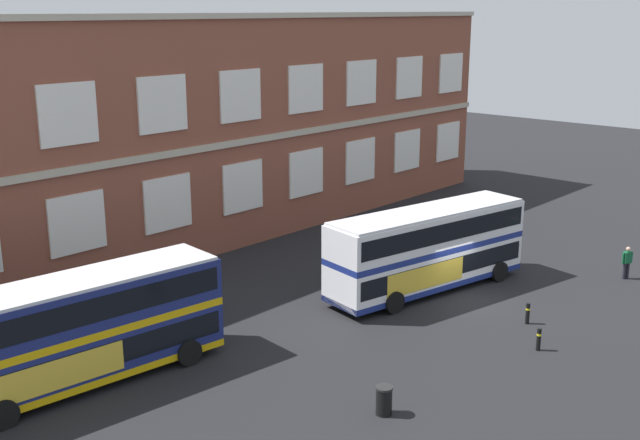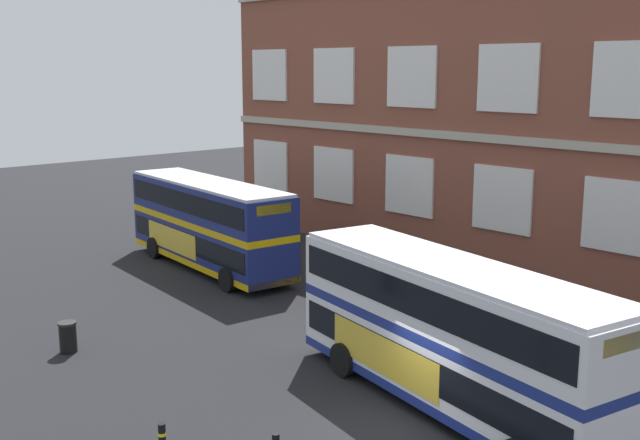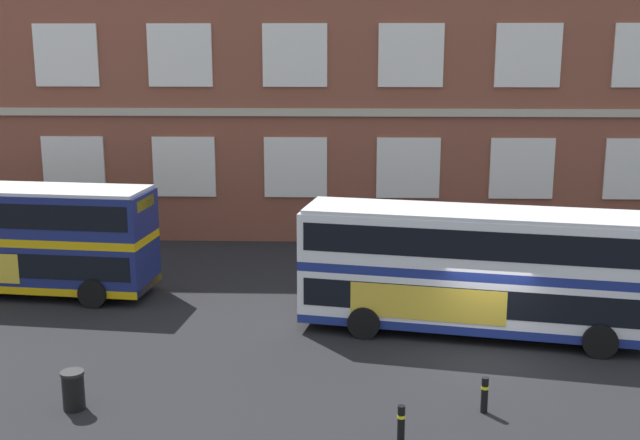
# 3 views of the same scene
# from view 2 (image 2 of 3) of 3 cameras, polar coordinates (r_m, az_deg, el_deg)

# --- Properties ---
(ground_plane) EXTENTS (120.00, 120.00, 0.00)m
(ground_plane) POSITION_cam_2_polar(r_m,az_deg,el_deg) (21.95, 9.90, -13.71)
(ground_plane) COLOR black
(double_decker_near) EXTENTS (11.21, 3.75, 4.07)m
(double_decker_near) POSITION_cam_2_polar(r_m,az_deg,el_deg) (35.73, -8.26, -0.21)
(double_decker_near) COLOR navy
(double_decker_near) RESTS_ON ground
(double_decker_middle) EXTENTS (11.29, 4.61, 4.07)m
(double_decker_middle) POSITION_cam_2_polar(r_m,az_deg,el_deg) (21.31, 9.65, -8.23)
(double_decker_middle) COLOR silver
(double_decker_middle) RESTS_ON ground
(station_litter_bin) EXTENTS (0.60, 0.60, 1.03)m
(station_litter_bin) POSITION_cam_2_polar(r_m,az_deg,el_deg) (26.75, -18.22, -8.26)
(station_litter_bin) COLOR black
(station_litter_bin) RESTS_ON ground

